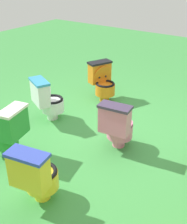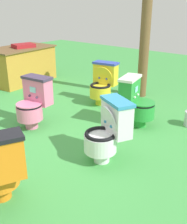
# 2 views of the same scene
# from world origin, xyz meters

# --- Properties ---
(ground) EXTENTS (14.00, 14.00, 0.00)m
(ground) POSITION_xyz_m (0.00, 0.00, 0.00)
(ground) COLOR #429947
(toilet_white) EXTENTS (0.62, 0.58, 0.73)m
(toilet_white) POSITION_xyz_m (0.04, -0.95, 0.37)
(toilet_white) COLOR white
(toilet_white) RESTS_ON ground
(toilet_orange) EXTENTS (0.57, 0.61, 0.73)m
(toilet_orange) POSITION_xyz_m (-1.16, -0.64, 0.37)
(toilet_orange) COLOR orange
(toilet_orange) RESTS_ON ground
(toilet_yellow) EXTENTS (0.56, 0.49, 0.73)m
(toilet_yellow) POSITION_xyz_m (1.51, 0.27, 0.37)
(toilet_yellow) COLOR yellow
(toilet_yellow) RESTS_ON ground
(toilet_pink) EXTENTS (0.54, 0.46, 0.73)m
(toilet_pink) POSITION_xyz_m (0.10, 0.44, 0.37)
(toilet_pink) COLOR pink
(toilet_pink) RESTS_ON ground
(toilet_green) EXTENTS (0.50, 0.57, 0.73)m
(toilet_green) POSITION_xyz_m (1.07, -0.68, 0.37)
(toilet_green) COLOR green
(toilet_green) RESTS_ON ground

